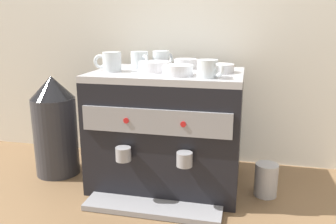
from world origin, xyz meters
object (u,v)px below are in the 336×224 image
(ceramic_cup_0, at_px, (111,62))
(ceramic_bowl_3, at_px, (185,64))
(espresso_machine, at_px, (168,129))
(ceramic_cup_3, at_px, (208,69))
(ceramic_cup_2, at_px, (162,59))
(coffee_grinder, at_px, (55,126))
(ceramic_bowl_1, at_px, (155,67))
(milk_pitcher, at_px, (266,180))
(ceramic_cup_1, at_px, (140,60))
(ceramic_bowl_0, at_px, (178,70))
(ceramic_bowl_2, at_px, (219,68))

(ceramic_cup_0, bearing_deg, ceramic_bowl_3, 30.89)
(espresso_machine, height_order, ceramic_cup_3, ceramic_cup_3)
(espresso_machine, distance_m, ceramic_cup_2, 0.30)
(ceramic_cup_3, height_order, coffee_grinder, ceramic_cup_3)
(ceramic_cup_3, bearing_deg, espresso_machine, 144.64)
(espresso_machine, xyz_separation_m, ceramic_bowl_1, (-0.05, -0.01, 0.26))
(ceramic_bowl_1, relative_size, milk_pitcher, 1.00)
(ceramic_cup_1, relative_size, ceramic_bowl_0, 0.84)
(ceramic_cup_1, height_order, ceramic_cup_3, ceramic_cup_1)
(ceramic_cup_3, distance_m, ceramic_bowl_1, 0.25)
(ceramic_cup_2, height_order, ceramic_bowl_2, ceramic_cup_2)
(ceramic_cup_2, relative_size, ceramic_bowl_3, 1.02)
(ceramic_cup_2, bearing_deg, ceramic_bowl_0, -61.49)
(ceramic_cup_3, height_order, ceramic_bowl_1, ceramic_cup_3)
(ceramic_bowl_1, distance_m, milk_pitcher, 0.62)
(ceramic_bowl_1, bearing_deg, ceramic_bowl_2, 5.63)
(ceramic_cup_2, xyz_separation_m, ceramic_bowl_2, (0.25, -0.09, -0.02))
(ceramic_cup_3, height_order, ceramic_bowl_2, ceramic_cup_3)
(espresso_machine, height_order, ceramic_cup_1, ceramic_cup_1)
(ceramic_cup_3, xyz_separation_m, ceramic_bowl_2, (0.03, 0.14, -0.02))
(coffee_grinder, xyz_separation_m, milk_pitcher, (0.90, -0.01, -0.15))
(ceramic_bowl_2, relative_size, coffee_grinder, 0.25)
(espresso_machine, distance_m, ceramic_cup_1, 0.31)
(ceramic_cup_0, height_order, coffee_grinder, ceramic_cup_0)
(ceramic_cup_2, height_order, milk_pitcher, ceramic_cup_2)
(ceramic_cup_3, distance_m, coffee_grinder, 0.74)
(ceramic_cup_3, xyz_separation_m, milk_pitcher, (0.23, 0.09, -0.44))
(espresso_machine, xyz_separation_m, milk_pitcher, (0.40, -0.04, -0.17))
(ceramic_bowl_2, bearing_deg, coffee_grinder, -176.55)
(ceramic_cup_0, height_order, ceramic_cup_3, ceramic_cup_0)
(espresso_machine, xyz_separation_m, ceramic_bowl_0, (0.06, -0.10, 0.26))
(ceramic_cup_1, bearing_deg, coffee_grinder, -166.23)
(espresso_machine, height_order, ceramic_bowl_0, ceramic_bowl_0)
(ceramic_cup_0, relative_size, ceramic_bowl_2, 1.02)
(ceramic_cup_0, height_order, milk_pitcher, ceramic_cup_0)
(espresso_machine, height_order, ceramic_cup_0, ceramic_cup_0)
(ceramic_bowl_1, relative_size, ceramic_bowl_3, 1.28)
(coffee_grinder, bearing_deg, ceramic_bowl_2, 3.45)
(ceramic_cup_0, distance_m, ceramic_cup_3, 0.40)
(espresso_machine, bearing_deg, coffee_grinder, -177.31)
(ceramic_cup_1, xyz_separation_m, ceramic_bowl_1, (0.08, -0.07, -0.02))
(espresso_machine, distance_m, ceramic_bowl_2, 0.32)
(ceramic_cup_2, distance_m, ceramic_bowl_2, 0.27)
(ceramic_cup_1, xyz_separation_m, milk_pitcher, (0.54, -0.10, -0.44))
(ceramic_bowl_1, bearing_deg, ceramic_cup_2, 90.75)
(ceramic_cup_0, distance_m, ceramic_bowl_1, 0.17)
(ceramic_cup_1, height_order, milk_pitcher, ceramic_cup_1)
(milk_pitcher, bearing_deg, ceramic_bowl_0, -170.04)
(ceramic_bowl_0, bearing_deg, ceramic_cup_2, 118.51)
(ceramic_bowl_0, bearing_deg, coffee_grinder, 172.71)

